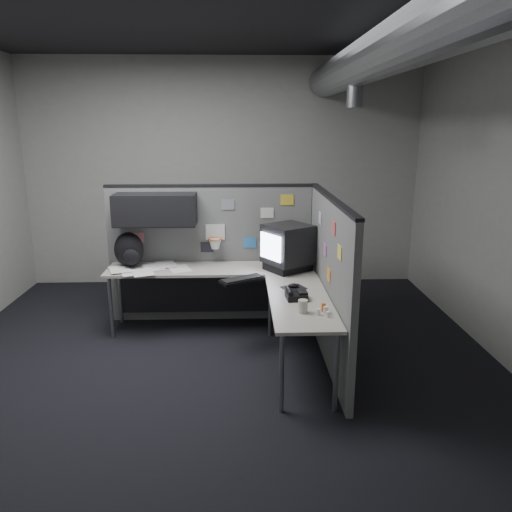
{
  "coord_description": "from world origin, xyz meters",
  "views": [
    {
      "loc": [
        0.23,
        -4.41,
        2.28
      ],
      "look_at": [
        0.39,
        0.35,
        1.03
      ],
      "focal_mm": 35.0,
      "sensor_mm": 36.0,
      "label": 1
    }
  ],
  "objects_px": {
    "desk": "(232,285)",
    "backpack": "(129,250)",
    "keyboard": "(242,280)",
    "phone": "(296,295)",
    "monitor": "(288,247)"
  },
  "relations": [
    {
      "from": "monitor",
      "to": "keyboard",
      "type": "distance_m",
      "value": 0.69
    },
    {
      "from": "phone",
      "to": "backpack",
      "type": "bearing_deg",
      "value": 153.11
    },
    {
      "from": "desk",
      "to": "keyboard",
      "type": "distance_m",
      "value": 0.3
    },
    {
      "from": "backpack",
      "to": "keyboard",
      "type": "bearing_deg",
      "value": -26.19
    },
    {
      "from": "keyboard",
      "to": "backpack",
      "type": "height_order",
      "value": "backpack"
    },
    {
      "from": "backpack",
      "to": "monitor",
      "type": "bearing_deg",
      "value": -7.19
    },
    {
      "from": "keyboard",
      "to": "backpack",
      "type": "distance_m",
      "value": 1.4
    },
    {
      "from": "desk",
      "to": "phone",
      "type": "xyz_separation_m",
      "value": [
        0.6,
        -0.78,
        0.15
      ]
    },
    {
      "from": "phone",
      "to": "backpack",
      "type": "xyz_separation_m",
      "value": [
        -1.75,
        1.12,
        0.16
      ]
    },
    {
      "from": "monitor",
      "to": "phone",
      "type": "distance_m",
      "value": 0.97
    },
    {
      "from": "keyboard",
      "to": "phone",
      "type": "relative_size",
      "value": 2.23
    },
    {
      "from": "desk",
      "to": "monitor",
      "type": "bearing_deg",
      "value": 15.14
    },
    {
      "from": "desk",
      "to": "keyboard",
      "type": "xyz_separation_m",
      "value": [
        0.11,
        -0.24,
        0.14
      ]
    },
    {
      "from": "desk",
      "to": "backpack",
      "type": "xyz_separation_m",
      "value": [
        -1.15,
        0.34,
        0.31
      ]
    },
    {
      "from": "phone",
      "to": "desk",
      "type": "bearing_deg",
      "value": 133.25
    }
  ]
}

